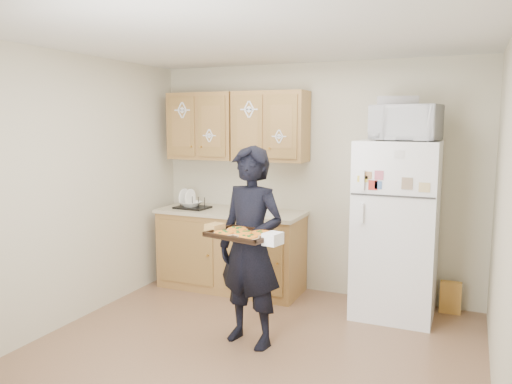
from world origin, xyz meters
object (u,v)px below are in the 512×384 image
Objects in this scene: microwave at (406,123)px; refrigerator at (396,229)px; baking_tray at (243,235)px; dish_rack at (192,202)px; person at (251,247)px.

refrigerator is at bearing 146.14° from microwave.
microwave is (1.01, 1.40, 0.86)m from baking_tray.
microwave is 1.62× the size of dish_rack.
microwave is at bearing -41.83° from refrigerator.
dish_rack is at bearing -172.96° from microwave.
person is at bearing -131.45° from refrigerator.
baking_tray is (0.06, -0.29, 0.17)m from person.
refrigerator is 1.74m from baking_tray.
microwave is at bearing 66.22° from baking_tray.
refrigerator is 2.26m from dish_rack.
baking_tray is at bearing -123.45° from refrigerator.
refrigerator is 1.54m from person.
microwave reaches higher than refrigerator.
baking_tray is 1.36× the size of dish_rack.
refrigerator is at bearing 68.68° from baking_tray.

